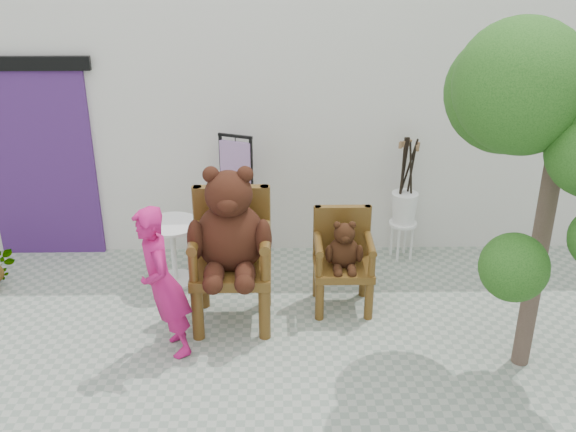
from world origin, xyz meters
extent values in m
plane|color=#989F8F|center=(0.00, 0.00, 0.00)|extent=(60.00, 60.00, 0.00)
cube|color=silver|center=(0.00, 3.10, 1.50)|extent=(9.00, 1.00, 3.00)
cube|color=#462164|center=(-3.00, 2.58, 1.10)|extent=(1.20, 0.08, 2.20)
cube|color=black|center=(-3.00, 2.54, 2.25)|extent=(1.40, 0.06, 0.15)
cylinder|color=#4B3110|center=(-1.10, 0.77, 0.26)|extent=(0.11, 0.11, 0.53)
cylinder|color=#4B3110|center=(-1.10, 1.33, 0.26)|extent=(0.11, 0.11, 0.53)
cylinder|color=#4B3110|center=(-0.47, 0.77, 0.26)|extent=(0.11, 0.11, 0.53)
cylinder|color=#4B3110|center=(-0.47, 1.33, 0.26)|extent=(0.11, 0.11, 0.53)
cube|color=#4B3110|center=(-0.79, 1.05, 0.58)|extent=(0.76, 0.69, 0.10)
cube|color=#4B3110|center=(-0.79, 1.35, 0.98)|extent=(0.72, 0.10, 0.69)
cylinder|color=#4B3110|center=(-1.11, 1.35, 0.98)|extent=(0.10, 0.10, 0.69)
cylinder|color=#4B3110|center=(-1.11, 0.77, 0.79)|extent=(0.09, 0.09, 0.32)
cylinder|color=#4B3110|center=(-1.11, 1.05, 0.95)|extent=(0.10, 0.66, 0.10)
cylinder|color=#4B3110|center=(-0.46, 1.35, 0.98)|extent=(0.10, 0.10, 0.69)
cylinder|color=#4B3110|center=(-0.46, 0.77, 0.79)|extent=(0.09, 0.09, 0.32)
cylinder|color=#4B3110|center=(-0.46, 1.05, 0.95)|extent=(0.10, 0.66, 0.10)
ellipsoid|color=black|center=(-0.79, 1.09, 0.91)|extent=(0.66, 0.56, 0.70)
sphere|color=black|center=(-0.79, 1.05, 1.37)|extent=(0.44, 0.44, 0.44)
ellipsoid|color=black|center=(-0.79, 0.88, 1.34)|extent=(0.20, 0.16, 0.16)
sphere|color=black|center=(-0.94, 1.06, 1.56)|extent=(0.15, 0.15, 0.15)
sphere|color=black|center=(-0.63, 1.06, 1.56)|extent=(0.15, 0.15, 0.15)
ellipsoid|color=black|center=(-1.10, 0.94, 0.96)|extent=(0.15, 0.22, 0.40)
ellipsoid|color=black|center=(-0.93, 0.79, 0.69)|extent=(0.19, 0.39, 0.19)
sphere|color=black|center=(-0.93, 0.63, 0.66)|extent=(0.19, 0.19, 0.19)
ellipsoid|color=black|center=(-0.47, 0.94, 0.96)|extent=(0.15, 0.22, 0.40)
ellipsoid|color=black|center=(-0.64, 0.79, 0.69)|extent=(0.19, 0.39, 0.19)
sphere|color=black|center=(-0.64, 0.63, 0.66)|extent=(0.19, 0.19, 0.19)
cylinder|color=#4B3110|center=(0.07, 1.07, 0.21)|extent=(0.09, 0.09, 0.41)
cylinder|color=#4B3110|center=(0.07, 1.51, 0.21)|extent=(0.09, 0.09, 0.41)
cylinder|color=#4B3110|center=(0.56, 1.07, 0.21)|extent=(0.09, 0.09, 0.41)
cylinder|color=#4B3110|center=(0.56, 1.51, 0.21)|extent=(0.09, 0.09, 0.41)
cube|color=#4B3110|center=(0.31, 1.29, 0.45)|extent=(0.59, 0.54, 0.08)
cube|color=#4B3110|center=(0.31, 1.52, 0.76)|extent=(0.56, 0.08, 0.54)
cylinder|color=#4B3110|center=(0.06, 1.52, 0.76)|extent=(0.08, 0.08, 0.54)
cylinder|color=#4B3110|center=(0.06, 1.07, 0.61)|extent=(0.07, 0.07, 0.24)
cylinder|color=#4B3110|center=(0.06, 1.29, 0.73)|extent=(0.08, 0.51, 0.08)
cylinder|color=#4B3110|center=(0.57, 1.52, 0.76)|extent=(0.08, 0.08, 0.54)
cylinder|color=#4B3110|center=(0.57, 1.07, 0.61)|extent=(0.07, 0.07, 0.24)
cylinder|color=#4B3110|center=(0.57, 1.29, 0.73)|extent=(0.08, 0.51, 0.08)
ellipsoid|color=black|center=(0.31, 1.30, 0.62)|extent=(0.32, 0.27, 0.33)
sphere|color=black|center=(0.31, 1.28, 0.84)|extent=(0.21, 0.21, 0.21)
ellipsoid|color=black|center=(0.31, 1.20, 0.83)|extent=(0.09, 0.08, 0.08)
sphere|color=black|center=(0.24, 1.29, 0.93)|extent=(0.07, 0.07, 0.07)
sphere|color=black|center=(0.39, 1.29, 0.93)|extent=(0.07, 0.07, 0.07)
ellipsoid|color=black|center=(0.16, 1.23, 0.65)|extent=(0.07, 0.11, 0.19)
ellipsoid|color=black|center=(0.25, 1.16, 0.52)|extent=(0.09, 0.19, 0.09)
sphere|color=black|center=(0.25, 1.08, 0.51)|extent=(0.09, 0.09, 0.09)
ellipsoid|color=black|center=(0.47, 1.23, 0.65)|extent=(0.07, 0.11, 0.19)
ellipsoid|color=black|center=(0.38, 1.16, 0.52)|extent=(0.09, 0.19, 0.09)
sphere|color=black|center=(0.38, 1.08, 0.51)|extent=(0.09, 0.09, 0.09)
imported|color=#B91663|center=(-1.36, 0.55, 0.73)|extent=(0.51, 0.62, 1.46)
cylinder|color=white|center=(-1.46, 1.84, 0.69)|extent=(0.60, 0.60, 0.03)
cylinder|color=white|center=(-1.46, 1.84, 0.35)|extent=(0.06, 0.06, 0.68)
cylinder|color=white|center=(-1.46, 1.84, 0.01)|extent=(0.44, 0.44, 0.03)
cube|color=black|center=(-0.96, 2.41, 0.75)|extent=(0.04, 0.04, 1.50)
cube|color=black|center=(-0.62, 2.29, 0.75)|extent=(0.04, 0.04, 1.50)
cube|color=black|center=(-0.79, 2.35, 1.50)|extent=(0.38, 0.17, 0.03)
cube|color=black|center=(-0.79, 2.35, 0.03)|extent=(0.55, 0.49, 0.06)
cube|color=#A97FB9|center=(-0.79, 2.34, 1.18)|extent=(0.35, 0.17, 0.52)
cylinder|color=black|center=(-0.79, 2.35, 1.47)|extent=(0.01, 0.01, 0.08)
cylinder|color=white|center=(1.10, 2.35, 0.44)|extent=(0.32, 0.32, 0.03)
cylinder|color=white|center=(1.19, 2.43, 0.22)|extent=(0.03, 0.03, 0.44)
cylinder|color=white|center=(1.02, 2.43, 0.22)|extent=(0.03, 0.03, 0.44)
cylinder|color=white|center=(1.02, 2.27, 0.22)|extent=(0.03, 0.03, 0.44)
cylinder|color=white|center=(1.19, 2.27, 0.22)|extent=(0.03, 0.03, 0.44)
cylinder|color=black|center=(1.08, 2.39, 1.05)|extent=(0.09, 0.07, 0.80)
cylinder|color=brown|center=(1.06, 2.42, 1.38)|extent=(0.04, 0.04, 0.07)
cylinder|color=black|center=(1.15, 2.36, 1.05)|extent=(0.06, 0.18, 0.79)
cylinder|color=brown|center=(1.21, 2.38, 1.38)|extent=(0.04, 0.05, 0.08)
cylinder|color=black|center=(1.06, 2.36, 1.05)|extent=(0.06, 0.14, 0.80)
cylinder|color=brown|center=(1.01, 2.38, 1.38)|extent=(0.04, 0.05, 0.08)
cylinder|color=black|center=(1.06, 2.38, 1.05)|extent=(0.08, 0.12, 0.80)
cylinder|color=brown|center=(1.03, 2.40, 1.38)|extent=(0.04, 0.04, 0.08)
cylinder|color=black|center=(1.14, 2.32, 1.05)|extent=(0.12, 0.13, 0.79)
cylinder|color=brown|center=(1.18, 2.28, 1.38)|extent=(0.04, 0.05, 0.08)
cylinder|color=black|center=(1.12, 2.40, 1.05)|extent=(0.19, 0.07, 0.79)
cylinder|color=brown|center=(1.13, 2.46, 1.38)|extent=(0.05, 0.04, 0.08)
cylinder|color=#443329|center=(1.85, 0.34, 1.34)|extent=(0.15, 0.15, 2.68)
sphere|color=#163F11|center=(1.50, 0.35, 2.53)|extent=(1.04, 1.04, 1.04)
sphere|color=#163F11|center=(1.55, 0.81, 2.36)|extent=(1.01, 1.01, 1.01)
sphere|color=#163F11|center=(1.47, -0.13, 1.25)|extent=(0.54, 0.54, 0.54)
camera|label=1|loc=(-0.35, -4.61, 3.76)|focal=42.00mm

